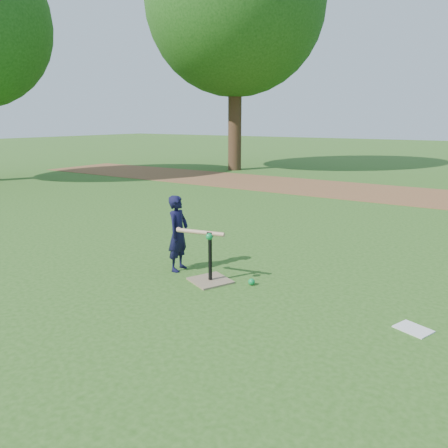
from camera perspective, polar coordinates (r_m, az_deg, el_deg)
The scene contains 8 objects.
ground at distance 5.49m, azimuth -0.71°, elevation -6.71°, with size 80.00×80.00×0.00m, color #285116.
dirt_strip at distance 12.26m, azimuth 19.33°, elevation 3.90°, with size 24.00×3.00×0.01m, color brown.
child at distance 5.57m, azimuth -6.00°, elevation -1.22°, with size 0.36×0.23×0.97m, color black.
wiffle_ball_ground at distance 5.18m, azimuth 3.62°, elevation -7.55°, with size 0.08×0.08×0.08m, color #0C893D.
clipboard at distance 4.51m, azimuth 23.50°, elevation -12.47°, with size 0.30×0.23×0.01m, color silver.
batting_tee at distance 5.26m, azimuth -1.81°, elevation -6.38°, with size 0.57×0.57×0.61m.
swing_action at distance 5.14m, azimuth -3.15°, elevation -1.17°, with size 0.63×0.20×0.08m.
tree_left at distance 17.27m, azimuth 1.51°, elevation 26.82°, with size 6.40×6.40×9.08m.
Camera 1 is at (2.88, -4.27, 1.90)m, focal length 35.00 mm.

